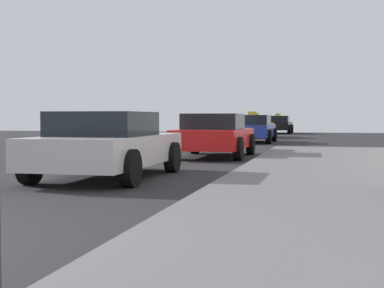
{
  "coord_description": "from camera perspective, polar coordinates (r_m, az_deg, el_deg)",
  "views": [
    {
      "loc": [
        3.73,
        -4.0,
        1.17
      ],
      "look_at": [
        2.02,
        3.23,
        0.82
      ],
      "focal_mm": 52.99,
      "sensor_mm": 36.0,
      "label": 1
    }
  ],
  "objects": [
    {
      "name": "sidewalk",
      "position": [
        4.15,
        16.97,
        -12.66
      ],
      "size": [
        4.0,
        32.0,
        0.15
      ],
      "primitive_type": "cube",
      "color": "#5B5B60",
      "rests_on": "ground_plane"
    },
    {
      "name": "car_silver",
      "position": [
        10.95,
        -8.54,
        -0.04
      ],
      "size": [
        2.06,
        4.15,
        1.27
      ],
      "color": "#B7B7BF",
      "rests_on": "ground_plane"
    },
    {
      "name": "car_red",
      "position": [
        16.59,
        2.27,
        0.91
      ],
      "size": [
        2.01,
        4.0,
        1.27
      ],
      "color": "red",
      "rests_on": "ground_plane"
    },
    {
      "name": "car_blue",
      "position": [
        26.29,
        6.09,
        1.56
      ],
      "size": [
        1.99,
        4.22,
        1.43
      ],
      "color": "#233899",
      "rests_on": "ground_plane"
    },
    {
      "name": "car_yellow",
      "position": [
        32.92,
        6.4,
        1.79
      ],
      "size": [
        2.01,
        4.32,
        1.43
      ],
      "color": "yellow",
      "rests_on": "ground_plane"
    },
    {
      "name": "car_black",
      "position": [
        41.17,
        8.65,
        1.96
      ],
      "size": [
        1.99,
        4.55,
        1.43
      ],
      "color": "black",
      "rests_on": "ground_plane"
    }
  ]
}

